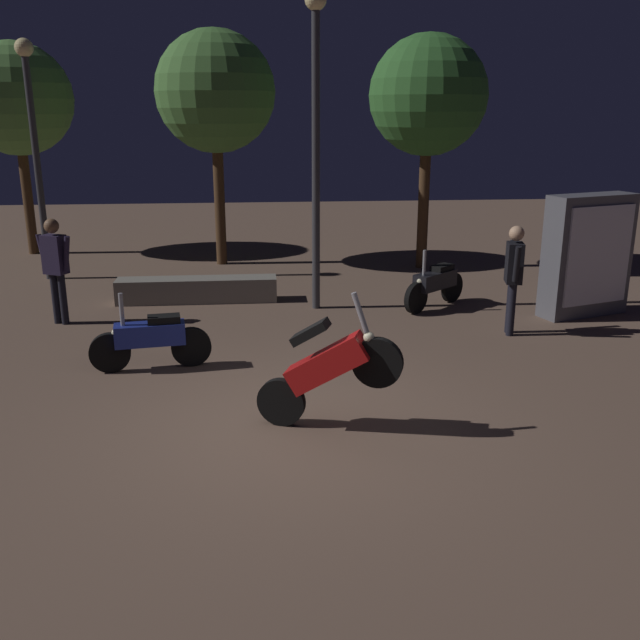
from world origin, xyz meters
The scene contains 13 objects.
ground_plane centered at (0.00, 0.00, 0.00)m, with size 40.00×40.00×0.00m, color brown.
motorcycle_red_foreground centered at (0.42, -0.15, 0.74)m, with size 1.59×0.66×1.63m.
motorcycle_black_parked_left centered at (2.86, 4.77, 0.44)m, with size 1.33×1.15×1.11m.
motorcycle_blue_parked_right centered at (-1.83, 2.01, 0.44)m, with size 1.66×0.43×1.11m.
person_rider_beside centered at (-3.65, 4.34, 1.07)m, with size 0.64×0.37×1.78m.
person_bystander_far centered at (3.68, 3.12, 1.05)m, with size 0.31×0.67×1.75m.
streetlamp_near centered at (-4.76, 7.72, 3.06)m, with size 0.36×0.36×4.80m.
streetlamp_far centered at (0.71, 4.93, 3.37)m, with size 0.36×0.36×5.35m.
tree_left_bg centered at (-5.91, 10.56, 3.67)m, with size 2.62×2.62×5.01m.
tree_center_bg centered at (-1.16, 8.92, 3.81)m, with size 2.63×2.63×5.15m.
tree_right_bg centered at (3.38, 8.12, 3.73)m, with size 2.54×2.54×5.02m.
kiosk_billboard centered at (5.34, 4.10, 1.05)m, with size 1.68×0.97×2.10m.
planter_wall_low centered at (-1.47, 5.57, 0.23)m, with size 2.97×0.50×0.45m.
Camera 1 is at (-0.32, -7.41, 3.50)m, focal length 39.65 mm.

